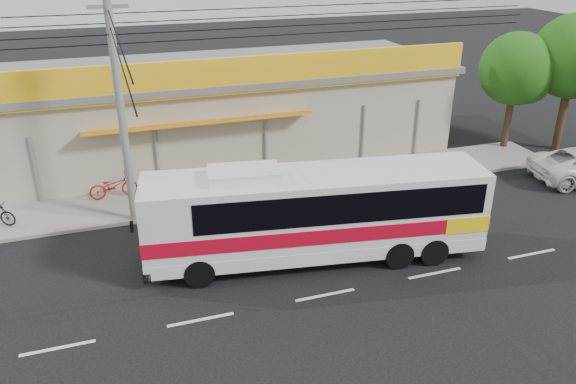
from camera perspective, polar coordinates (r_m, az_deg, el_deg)
name	(u,v)px	position (r m, az deg, el deg)	size (l,w,h in m)	color
ground	(299,256)	(20.17, 1.14, -6.56)	(120.00, 120.00, 0.00)	black
sidewalk	(255,189)	(25.22, -3.41, 0.30)	(30.00, 3.20, 0.15)	gray
lane_markings	(325,295)	(18.22, 3.81, -10.41)	(50.00, 0.12, 0.01)	silver
storefront_building	(225,108)	(29.53, -6.41, 8.46)	(22.60, 9.20, 5.70)	#A69E86
coach_bus	(321,209)	(19.22, 3.36, -1.75)	(11.87, 4.20, 3.58)	silver
motorbike_red	(113,186)	(25.14, -17.32, 0.59)	(0.70, 2.02, 1.06)	#950F0A
utility_pole	(110,28)	(21.02, -17.61, 15.64)	(34.00, 14.00, 9.16)	slate
tree_near	(519,72)	(31.39, 22.39, 11.25)	(3.70, 3.70, 6.14)	#331F14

